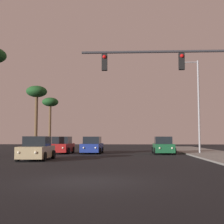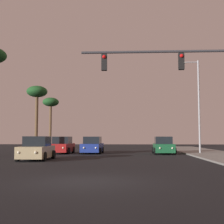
% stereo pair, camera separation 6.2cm
% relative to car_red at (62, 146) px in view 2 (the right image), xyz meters
% --- Properties ---
extents(ground_plane, '(120.00, 120.00, 0.00)m').
position_rel_car_red_xyz_m(ground_plane, '(5.04, -19.52, -0.76)').
color(ground_plane, black).
extents(car_red, '(2.04, 4.34, 1.68)m').
position_rel_car_red_xyz_m(car_red, '(0.00, 0.00, 0.00)').
color(car_red, maroon).
rests_on(car_red, ground).
extents(car_green, '(2.04, 4.33, 1.68)m').
position_rel_car_red_xyz_m(car_green, '(10.06, -0.28, 0.00)').
color(car_green, '#195933').
rests_on(car_green, ground).
extents(car_blue, '(2.04, 4.34, 1.68)m').
position_rel_car_red_xyz_m(car_blue, '(3.05, 0.11, 0.00)').
color(car_blue, navy).
rests_on(car_blue, ground).
extents(car_tan, '(2.04, 4.34, 1.68)m').
position_rel_car_red_xyz_m(car_tan, '(0.06, -8.91, 0.00)').
color(car_tan, tan).
rests_on(car_tan, ground).
extents(traffic_light_mast, '(8.39, 0.36, 6.50)m').
position_rel_car_red_xyz_m(traffic_light_mast, '(9.91, -14.50, 4.02)').
color(traffic_light_mast, '#38383D').
rests_on(traffic_light_mast, sidewalk_right).
extents(street_lamp, '(1.74, 0.24, 9.00)m').
position_rel_car_red_xyz_m(street_lamp, '(13.37, -0.64, 4.36)').
color(street_lamp, '#99999E').
rests_on(street_lamp, sidewalk_right).
extents(palm_tree_mid, '(2.40, 2.40, 7.60)m').
position_rel_car_red_xyz_m(palm_tree_mid, '(-3.99, 4.48, 5.81)').
color(palm_tree_mid, brown).
rests_on(palm_tree_mid, ground).
extents(palm_tree_far, '(2.40, 2.40, 7.50)m').
position_rel_car_red_xyz_m(palm_tree_far, '(-4.86, 14.48, 5.72)').
color(palm_tree_far, brown).
rests_on(palm_tree_far, ground).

